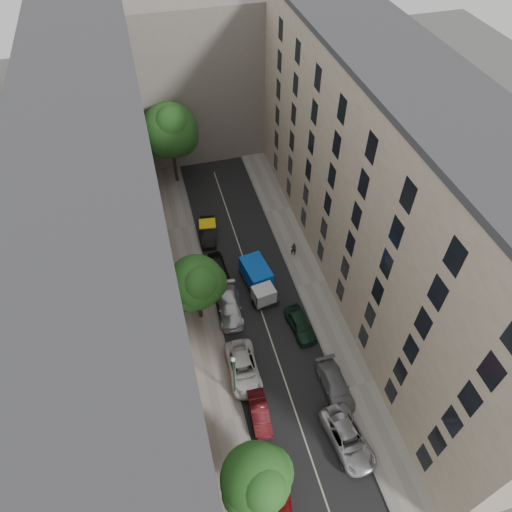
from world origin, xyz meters
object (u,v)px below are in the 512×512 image
object	(u,v)px
tree_near	(258,481)
lamp_post	(234,373)
car_left_5	(208,231)
tree_mid	(198,284)
tree_far	(171,132)
car_left_2	(243,368)
car_left_1	(260,413)
car_right_2	(300,324)
tarp_truck	(258,280)
car_left_3	(229,306)
pedestrian	(294,249)
car_right_1	(335,385)
car_left_4	(218,268)
car_right_0	(348,439)

from	to	relation	value
tree_near	lamp_post	bearing A→B (deg)	87.77
car_left_5	lamp_post	size ratio (longest dim) A/B	0.77
tree_mid	tree_far	xyz separation A→B (m)	(0.84, 20.26, 1.97)
car_left_2	tree_near	distance (m)	10.46
car_left_1	car_right_2	world-z (taller)	car_right_2
car_left_5	tarp_truck	bearing A→B (deg)	-60.08
car_left_1	car_left_3	world-z (taller)	car_left_3
car_left_5	pedestrian	distance (m)	9.27
car_left_5	tree_near	distance (m)	26.44
car_right_1	tree_mid	world-z (taller)	tree_mid
car_left_5	car_left_4	bearing A→B (deg)	-81.65
car_right_1	car_left_3	bearing A→B (deg)	122.62
car_right_1	car_right_2	distance (m)	6.25
car_right_0	pedestrian	bearing A→B (deg)	77.07
car_left_3	pedestrian	bearing A→B (deg)	37.68
tree_far	lamp_post	xyz separation A→B (m)	(0.30, -28.42, -3.03)
car_left_2	car_right_0	world-z (taller)	car_right_0
car_right_2	pedestrian	xyz separation A→B (m)	(2.21, 8.62, 0.24)
lamp_post	car_right_1	bearing A→B (deg)	-11.13
car_right_2	lamp_post	world-z (taller)	lamp_post
tree_near	lamp_post	distance (m)	7.89
tree_mid	car_left_4	bearing A→B (deg)	62.68
tree_near	tree_far	xyz separation A→B (m)	(0.00, 36.26, 2.23)
car_left_1	tree_mid	distance (m)	11.39
car_left_1	car_right_0	size ratio (longest dim) A/B	0.72
car_right_2	tree_mid	world-z (taller)	tree_mid
tarp_truck	pedestrian	distance (m)	5.60
tree_mid	pedestrian	world-z (taller)	tree_mid
car_left_4	car_left_2	bearing A→B (deg)	-93.53
tree_near	tarp_truck	bearing A→B (deg)	74.59
car_right_0	lamp_post	world-z (taller)	lamp_post
car_right_2	car_left_1	bearing A→B (deg)	-134.68
car_left_5	tree_far	distance (m)	11.93
car_left_3	tree_near	world-z (taller)	tree_near
car_right_0	car_right_1	bearing A→B (deg)	74.03
car_right_0	tree_mid	world-z (taller)	tree_mid
car_left_1	car_left_5	xyz separation A→B (m)	(0.00, 20.40, 0.09)
car_left_1	pedestrian	world-z (taller)	pedestrian
car_left_3	car_right_0	world-z (taller)	car_left_3
lamp_post	pedestrian	world-z (taller)	lamp_post
car_right_2	car_left_2	bearing A→B (deg)	-159.33
tarp_truck	car_right_0	distance (m)	16.02
tarp_truck	car_right_2	world-z (taller)	tarp_truck
car_left_1	car_left_5	size ratio (longest dim) A/B	0.88
car_left_1	car_left_3	xyz separation A→B (m)	(0.00, 10.32, 0.12)
car_right_1	tarp_truck	bearing A→B (deg)	104.50
pedestrian	lamp_post	bearing A→B (deg)	73.73
car_left_5	car_left_3	bearing A→B (deg)	-81.65
car_left_4	car_right_1	size ratio (longest dim) A/B	0.82
tree_near	pedestrian	size ratio (longest dim) A/B	4.20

